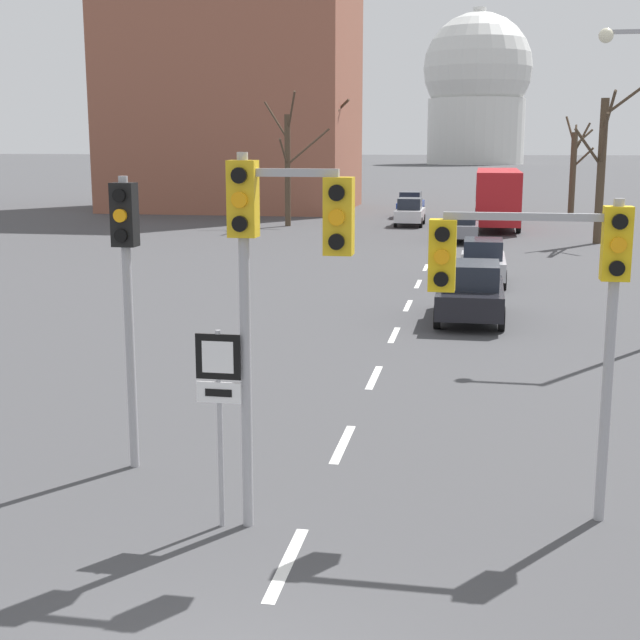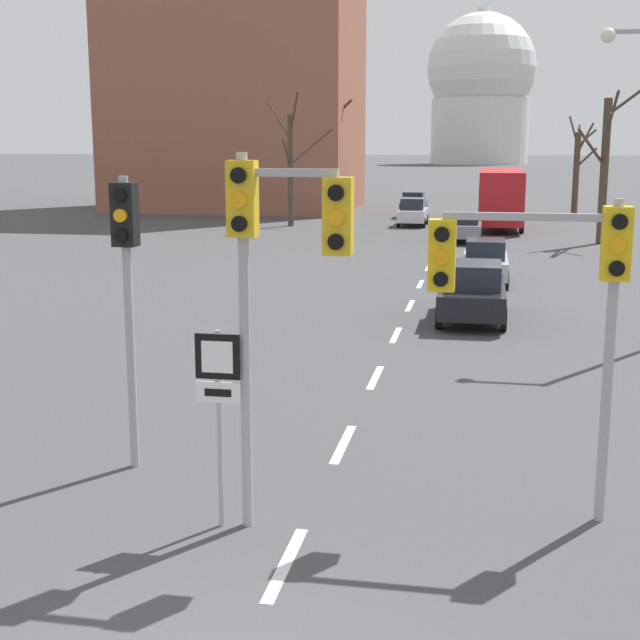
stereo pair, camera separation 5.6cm
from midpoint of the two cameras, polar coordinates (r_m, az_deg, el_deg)
lane_stripe_0 at (r=11.33m, az=-2.06°, el=-15.30°), size 0.16×2.00×0.01m
lane_stripe_1 at (r=15.42m, az=1.60°, el=-7.93°), size 0.16×2.00×0.01m
lane_stripe_2 at (r=19.68m, az=3.64°, el=-3.69°), size 0.16×2.00×0.01m
lane_stripe_3 at (r=24.04m, az=4.94°, el=-0.96°), size 0.16×2.00×0.01m
lane_stripe_4 at (r=28.43m, az=5.84°, el=0.93°), size 0.16×2.00×0.01m
lane_stripe_5 at (r=32.86m, az=6.49°, el=2.31°), size 0.16×2.00×0.01m
lane_stripe_6 at (r=37.30m, az=6.99°, el=3.36°), size 0.16×2.00×0.01m
lane_stripe_7 at (r=41.76m, az=7.39°, el=4.18°), size 0.16×2.00×0.01m
lane_stripe_8 at (r=46.22m, az=7.70°, el=4.85°), size 0.16×2.00×0.01m
lane_stripe_9 at (r=50.69m, az=7.97°, el=5.40°), size 0.16×2.00×0.01m
lane_stripe_10 at (r=55.17m, az=8.19°, el=5.86°), size 0.16×2.00×0.01m
lane_stripe_11 at (r=59.65m, az=8.38°, el=6.25°), size 0.16×2.00×0.01m
traffic_signal_centre_tall at (r=11.28m, az=-2.72°, el=4.50°), size 1.58×0.34×4.96m
traffic_signal_near_left at (r=13.94m, az=-12.15°, el=3.35°), size 0.36×0.34×4.59m
traffic_signal_near_right at (r=12.09m, az=14.62°, el=2.56°), size 2.59×0.34×4.38m
route_sign_post at (r=11.76m, az=-6.38°, el=-4.72°), size 0.60×0.08×2.70m
sedan_near_left at (r=33.10m, az=10.57°, el=3.71°), size 1.68×4.08×1.66m
sedan_near_right at (r=56.20m, az=5.99°, el=6.88°), size 1.73×4.01×1.73m
sedan_mid_centre at (r=26.10m, az=9.79°, el=1.81°), size 1.94×4.37×1.72m
sedan_far_left at (r=47.23m, az=9.16°, el=5.91°), size 1.96×4.01×1.53m
sedan_far_right at (r=62.93m, az=6.05°, el=7.37°), size 1.72×4.54×1.78m
city_bus at (r=55.64m, az=11.51°, el=7.91°), size 2.66×10.80×3.48m
bare_tree_left_near at (r=55.65m, az=-1.83°, el=9.93°), size 4.09×2.90×8.12m
bare_tree_right_near at (r=47.79m, az=17.81°, el=9.45°), size 3.47×2.94×7.99m
bare_tree_left_far at (r=65.64m, az=0.63°, el=10.52°), size 4.16×3.07×8.23m
bare_tree_right_far at (r=64.95m, az=16.16°, el=9.31°), size 1.89×2.82×6.95m
capitol_dome at (r=228.76m, az=10.26°, el=14.35°), size 26.40×26.40×37.28m
apartment_block_left at (r=71.55m, az=-5.29°, el=17.23°), size 18.00×14.00×25.18m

